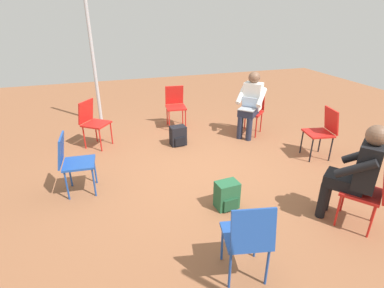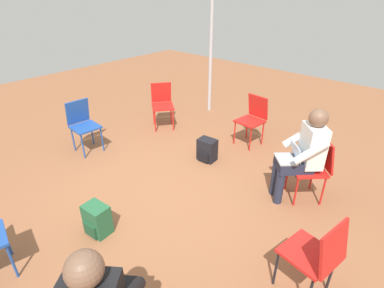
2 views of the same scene
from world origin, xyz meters
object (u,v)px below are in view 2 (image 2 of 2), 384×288
(chair_southwest, at_px, (314,165))
(backpack_near_laptop_user, at_px, (207,151))
(chair_south, at_px, (253,117))
(person_with_laptop, at_px, (304,151))
(backpack_by_empty_chair, at_px, (98,221))
(chair_southeast, at_px, (162,102))
(chair_east, at_px, (83,122))
(chair_west, at_px, (317,254))

(chair_southwest, bearing_deg, backpack_near_laptop_user, 51.46)
(chair_south, bearing_deg, person_with_laptop, 149.83)
(chair_south, distance_m, backpack_by_empty_chair, 3.01)
(chair_southwest, xyz_separation_m, backpack_by_empty_chair, (1.51, 2.19, -0.34))
(chair_southeast, distance_m, person_with_laptop, 2.96)
(person_with_laptop, relative_size, backpack_by_empty_chair, 3.44)
(chair_east, distance_m, chair_southwest, 3.55)
(chair_southwest, relative_size, chair_west, 1.00)
(chair_east, bearing_deg, chair_southeast, 173.15)
(chair_east, relative_size, chair_southeast, 1.00)
(chair_east, height_order, backpack_by_empty_chair, chair_east)
(chair_south, distance_m, backpack_near_laptop_user, 1.04)
(chair_west, bearing_deg, chair_southwest, 32.87)
(chair_east, height_order, chair_southeast, same)
(chair_southwest, xyz_separation_m, person_with_laptop, (0.12, 0.12, 0.20))
(chair_south, bearing_deg, chair_southeast, 23.82)
(chair_southwest, distance_m, chair_west, 1.47)
(person_with_laptop, height_order, backpack_near_laptop_user, person_with_laptop)
(chair_east, xyz_separation_m, backpack_near_laptop_user, (-1.74, -1.09, -0.34))
(chair_west, bearing_deg, backpack_by_empty_chair, 121.98)
(chair_southeast, xyz_separation_m, backpack_by_empty_chair, (-1.54, 2.46, -0.34))
(chair_east, relative_size, chair_west, 1.00)
(chair_south, xyz_separation_m, person_with_laptop, (-1.26, 0.92, 0.20))
(chair_south, relative_size, chair_southeast, 1.00)
(chair_south, relative_size, chair_east, 1.00)
(chair_east, xyz_separation_m, chair_southwest, (-3.32, -1.24, 0.00))
(chair_west, relative_size, backpack_near_laptop_user, 2.36)
(chair_southeast, relative_size, backpack_by_empty_chair, 2.36)
(chair_west, xyz_separation_m, person_with_laptop, (0.69, -1.24, 0.20))
(chair_south, bearing_deg, backpack_by_empty_chair, 93.64)
(chair_southeast, bearing_deg, chair_southwest, 122.36)
(chair_east, distance_m, backpack_near_laptop_user, 2.08)
(chair_west, xyz_separation_m, backpack_near_laptop_user, (2.16, -1.20, -0.34))
(chair_south, height_order, chair_southwest, same)
(chair_southeast, bearing_deg, chair_east, 27.01)
(backpack_near_laptop_user, height_order, backpack_by_empty_chair, same)
(chair_southeast, distance_m, chair_southwest, 3.06)
(chair_west, height_order, backpack_near_laptop_user, chair_west)
(person_with_laptop, bearing_deg, chair_southeast, 38.40)
(chair_south, xyz_separation_m, chair_east, (1.94, 2.04, 0.00))
(chair_south, height_order, chair_west, same)
(chair_southwest, distance_m, backpack_by_empty_chair, 2.68)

